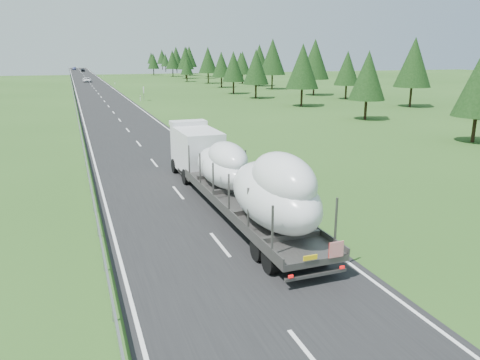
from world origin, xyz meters
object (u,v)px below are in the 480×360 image
object	(u,v)px
highway_sign	(144,91)
distant_car_blue	(74,68)
boat_truck	(235,173)
distant_van	(87,80)
distant_car_dark	(83,70)

from	to	relation	value
highway_sign	distant_car_blue	bearing A→B (deg)	93.01
highway_sign	boat_truck	bearing A→B (deg)	-94.28
distant_van	distant_car_dark	size ratio (longest dim) A/B	1.14
boat_truck	distant_van	distance (m)	132.32
highway_sign	distant_car_blue	xyz separation A→B (m)	(-9.65, 183.38, -1.07)
highway_sign	distant_van	size ratio (longest dim) A/B	0.49
distant_car_dark	highway_sign	bearing A→B (deg)	-87.24
highway_sign	distant_car_blue	distance (m)	183.63
boat_truck	distant_van	size ratio (longest dim) A/B	3.84
boat_truck	distant_car_blue	distance (m)	250.41
distant_car_dark	distant_car_blue	xyz separation A→B (m)	(-3.56, 26.82, -0.06)
highway_sign	distant_car_dark	xyz separation A→B (m)	(-6.08, 156.55, -1.01)
distant_car_dark	boat_truck	bearing A→B (deg)	-89.19
distant_van	distant_car_blue	world-z (taller)	distant_van
boat_truck	distant_car_blue	xyz separation A→B (m)	(-4.63, 250.36, -1.61)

